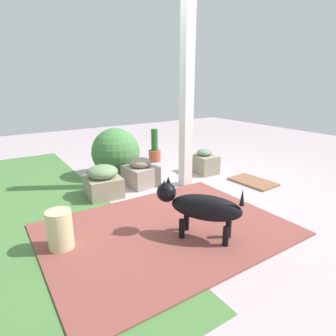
# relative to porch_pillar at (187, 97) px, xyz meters

# --- Properties ---
(ground_plane) EXTENTS (12.00, 12.00, 0.00)m
(ground_plane) POSITION_rel_porch_pillar_xyz_m (-0.16, 0.18, -1.26)
(ground_plane) COLOR #B6A4A8
(brick_path) EXTENTS (1.80, 2.40, 0.02)m
(brick_path) POSITION_rel_porch_pillar_xyz_m (-0.98, 0.97, -1.25)
(brick_path) COLOR brown
(brick_path) RESTS_ON ground
(porch_pillar) EXTENTS (0.14, 0.14, 2.51)m
(porch_pillar) POSITION_rel_porch_pillar_xyz_m (0.00, 0.00, 0.00)
(porch_pillar) COLOR white
(porch_pillar) RESTS_ON ground
(stone_planter_nearest) EXTENTS (0.47, 0.35, 0.40)m
(stone_planter_nearest) POSITION_rel_porch_pillar_xyz_m (0.29, -0.61, -1.08)
(stone_planter_nearest) COLOR gray
(stone_planter_nearest) RESTS_ON ground
(stone_planter_mid) EXTENTS (0.49, 0.45, 0.41)m
(stone_planter_mid) POSITION_rel_porch_pillar_xyz_m (0.35, 0.55, -1.07)
(stone_planter_mid) COLOR gray
(stone_planter_mid) RESTS_ON ground
(stone_planter_far) EXTENTS (0.50, 0.46, 0.42)m
(stone_planter_far) POSITION_rel_porch_pillar_xyz_m (0.26, 1.16, -1.05)
(stone_planter_far) COLOR gray
(stone_planter_far) RESTS_ON ground
(round_shrub) EXTENTS (0.76, 0.76, 0.76)m
(round_shrub) POSITION_rel_porch_pillar_xyz_m (0.97, 0.66, -0.87)
(round_shrub) COLOR #457C3F
(round_shrub) RESTS_ON ground
(terracotta_pot_tall) EXTENTS (0.22, 0.22, 0.62)m
(terracotta_pot_tall) POSITION_rel_porch_pillar_xyz_m (1.34, -0.28, -1.04)
(terracotta_pot_tall) COLOR #A34F33
(terracotta_pot_tall) RESTS_ON ground
(dog) EXTENTS (0.76, 0.63, 0.58)m
(dog) POSITION_rel_porch_pillar_xyz_m (-1.27, 0.78, -0.92)
(dog) COLOR black
(dog) RESTS_ON ground
(ceramic_urn) EXTENTS (0.22, 0.22, 0.38)m
(ceramic_urn) POSITION_rel_porch_pillar_xyz_m (-0.73, 1.95, -1.07)
(ceramic_urn) COLOR beige
(ceramic_urn) RESTS_ON ground
(doormat) EXTENTS (0.68, 0.45, 0.03)m
(doormat) POSITION_rel_porch_pillar_xyz_m (-0.50, -0.90, -1.24)
(doormat) COLOR #8B5E3E
(doormat) RESTS_ON ground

